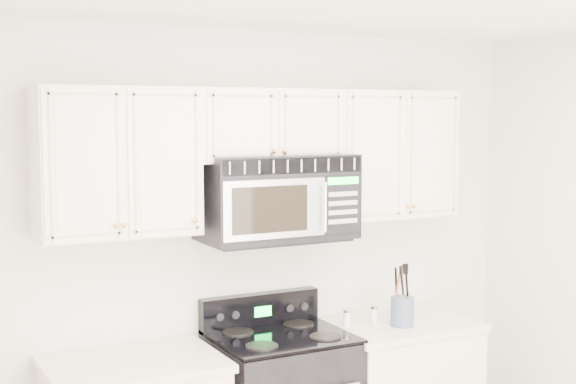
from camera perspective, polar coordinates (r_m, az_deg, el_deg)
room at (r=3.15m, az=11.22°, el=-9.91°), size 3.51×3.51×2.61m
upper_cabinets at (r=4.39m, az=-1.73°, el=2.95°), size 2.44×0.37×0.75m
microwave at (r=4.38m, az=-0.80°, el=-0.35°), size 0.84×0.47×0.46m
utensil_crock at (r=4.69m, az=8.13°, el=-8.28°), size 0.13×0.13×0.36m
shaker_salt at (r=4.65m, az=4.21°, el=-8.93°), size 0.04×0.04×0.10m
shaker_pepper at (r=4.74m, az=6.15°, el=-8.65°), size 0.04×0.04×0.10m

